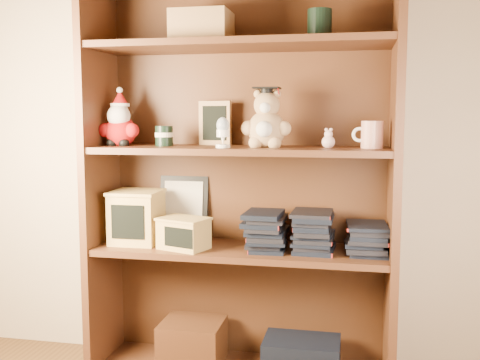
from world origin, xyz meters
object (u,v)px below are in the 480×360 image
object	(u,v)px
bookcase	(242,189)
teacher_mug	(371,135)
treats_box	(137,216)
grad_teddy_bear	(266,124)

from	to	relation	value
bookcase	teacher_mug	size ratio (longest dim) A/B	13.95
treats_box	teacher_mug	bearing A→B (deg)	0.06
teacher_mug	treats_box	xyz separation A→B (m)	(-0.93, -0.00, -0.34)
grad_teddy_bear	teacher_mug	bearing A→B (deg)	1.04
treats_box	bookcase	bearing A→B (deg)	6.83
grad_teddy_bear	treats_box	xyz separation A→B (m)	(-0.54, 0.01, -0.38)
bookcase	treats_box	xyz separation A→B (m)	(-0.43, -0.05, -0.12)
teacher_mug	grad_teddy_bear	bearing A→B (deg)	-178.96
grad_teddy_bear	treats_box	world-z (taller)	grad_teddy_bear
grad_teddy_bear	treats_box	size ratio (longest dim) A/B	1.10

